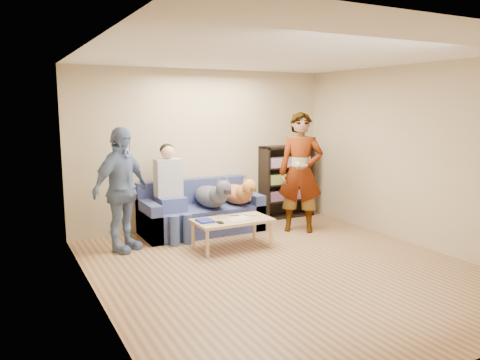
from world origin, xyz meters
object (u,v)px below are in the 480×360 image
camera_silver (221,217)px  coffee_table (232,222)px  person_standing_right (301,172)px  sofa (200,214)px  person_standing_left (121,190)px  bookshelf (286,180)px  person_seated (171,188)px  dog_gray (213,195)px  dog_tan (238,193)px  notebook_blue (205,221)px

camera_silver → coffee_table: 0.18m
person_standing_right → sofa: 1.74m
person_standing_left → bookshelf: 3.23m
person_seated → dog_gray: bearing=-11.0°
person_standing_right → dog_gray: size_ratio=1.55×
person_seated → dog_tan: bearing=-3.6°
person_standing_right → person_standing_left: size_ratio=1.11×
person_standing_left → notebook_blue: (1.01, -0.55, -0.43)m
dog_gray → dog_tan: (0.48, 0.05, -0.01)m
notebook_blue → person_standing_left: bearing=151.5°
camera_silver → bookshelf: (1.86, 1.14, 0.23)m
dog_tan → person_standing_left: bearing=-173.3°
coffee_table → person_standing_left: bearing=157.0°
person_seated → notebook_blue: bearing=-77.0°
dog_gray → coffee_table: size_ratio=1.13×
notebook_blue → dog_tan: size_ratio=0.23×
dog_gray → person_standing_right: bearing=-19.1°
coffee_table → bookshelf: bookshelf is taller
notebook_blue → dog_gray: dog_gray is taller
person_standing_right → notebook_blue: size_ratio=7.36×
dog_gray → bookshelf: bearing=16.0°
notebook_blue → camera_silver: bearing=14.0°
sofa → dog_gray: size_ratio=1.53×
person_standing_left → notebook_blue: person_standing_left is taller
person_standing_right → dog_tan: 1.05m
notebook_blue → dog_gray: (0.44, 0.72, 0.19)m
dog_gray → dog_tan: size_ratio=1.08×
bookshelf → person_standing_right: bearing=-110.8°
camera_silver → sofa: (0.06, 0.90, -0.16)m
sofa → dog_tan: (0.59, -0.20, 0.33)m
notebook_blue → dog_gray: 0.87m
notebook_blue → sofa: sofa is taller
sofa → coffee_table: size_ratio=1.73×
notebook_blue → bookshelf: bookshelf is taller
sofa → person_seated: (-0.53, -0.13, 0.49)m
person_standing_left → person_seated: person_standing_left is taller
notebook_blue → dog_tan: (0.93, 0.78, 0.18)m
camera_silver → coffee_table: size_ratio=0.10×
person_standing_right → person_standing_left: bearing=-147.7°
person_standing_left → sofa: (1.35, 0.42, -0.59)m
notebook_blue → sofa: 1.04m
person_seated → bookshelf: size_ratio=1.13×
coffee_table → dog_gray: bearing=86.7°
person_standing_left → dog_gray: 1.49m
coffee_table → bookshelf: bearing=35.8°
person_seated → dog_gray: (0.64, -0.12, -0.15)m
person_standing_right → notebook_blue: bearing=-133.5°
camera_silver → bookshelf: size_ratio=0.08×
dog_gray → bookshelf: size_ratio=0.95×
person_standing_left → dog_tan: 1.97m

